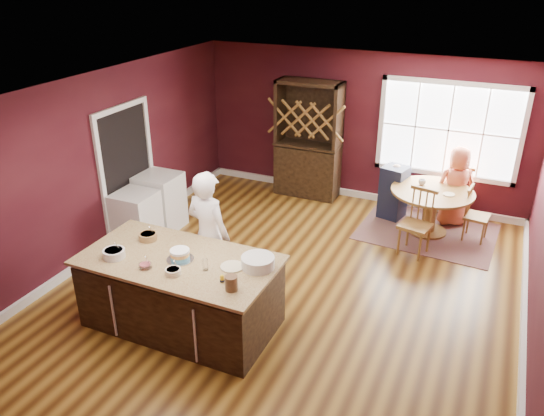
# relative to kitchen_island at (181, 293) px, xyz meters

# --- Properties ---
(room_shell) EXTENTS (7.00, 7.00, 7.00)m
(room_shell) POSITION_rel_kitchen_island_xyz_m (0.89, 1.15, 0.91)
(room_shell) COLOR olive
(room_shell) RESTS_ON ground
(window) EXTENTS (2.36, 0.10, 1.66)m
(window) POSITION_rel_kitchen_island_xyz_m (2.39, 4.62, 1.06)
(window) COLOR white
(window) RESTS_ON room_shell
(doorway) EXTENTS (0.08, 1.26, 2.13)m
(doorway) POSITION_rel_kitchen_island_xyz_m (-2.08, 1.75, 0.59)
(doorway) COLOR white
(doorway) RESTS_ON room_shell
(kitchen_island) EXTENTS (2.33, 1.22, 0.92)m
(kitchen_island) POSITION_rel_kitchen_island_xyz_m (0.00, 0.00, 0.00)
(kitchen_island) COLOR black
(kitchen_island) RESTS_ON ground
(dining_table) EXTENTS (1.31, 1.31, 0.75)m
(dining_table) POSITION_rel_kitchen_island_xyz_m (2.36, 3.71, 0.10)
(dining_table) COLOR brown
(dining_table) RESTS_ON ground
(baker) EXTENTS (0.70, 0.52, 1.76)m
(baker) POSITION_rel_kitchen_island_xyz_m (-0.01, 0.72, 0.44)
(baker) COLOR white
(baker) RESTS_ON ground
(layer_cake) EXTENTS (0.32, 0.32, 0.13)m
(layer_cake) POSITION_rel_kitchen_island_xyz_m (0.03, -0.01, 0.55)
(layer_cake) COLOR white
(layer_cake) RESTS_ON kitchen_island
(bowl_blue) EXTENTS (0.26, 0.26, 0.10)m
(bowl_blue) POSITION_rel_kitchen_island_xyz_m (-0.71, -0.28, 0.53)
(bowl_blue) COLOR silver
(bowl_blue) RESTS_ON kitchen_island
(bowl_yellow) EXTENTS (0.23, 0.23, 0.09)m
(bowl_yellow) POSITION_rel_kitchen_island_xyz_m (-0.60, 0.25, 0.52)
(bowl_yellow) COLOR #895D41
(bowl_yellow) RESTS_ON kitchen_island
(bowl_pink) EXTENTS (0.15, 0.15, 0.05)m
(bowl_pink) POSITION_rel_kitchen_island_xyz_m (-0.23, -0.32, 0.51)
(bowl_pink) COLOR white
(bowl_pink) RESTS_ON kitchen_island
(bowl_olive) EXTENTS (0.18, 0.18, 0.07)m
(bowl_olive) POSITION_rel_kitchen_island_xyz_m (0.13, -0.30, 0.51)
(bowl_olive) COLOR beige
(bowl_olive) RESTS_ON kitchen_island
(drinking_glass) EXTENTS (0.07, 0.07, 0.14)m
(drinking_glass) POSITION_rel_kitchen_island_xyz_m (0.42, -0.08, 0.55)
(drinking_glass) COLOR silver
(drinking_glass) RESTS_ON kitchen_island
(dinner_plate) EXTENTS (0.27, 0.27, 0.02)m
(dinner_plate) POSITION_rel_kitchen_island_xyz_m (0.67, 0.09, 0.49)
(dinner_plate) COLOR #F9E7CC
(dinner_plate) RESTS_ON kitchen_island
(white_tub) EXTENTS (0.38, 0.38, 0.13)m
(white_tub) POSITION_rel_kitchen_island_xyz_m (0.93, 0.22, 0.55)
(white_tub) COLOR white
(white_tub) RESTS_ON kitchen_island
(stoneware_crock) EXTENTS (0.14, 0.14, 0.16)m
(stoneware_crock) POSITION_rel_kitchen_island_xyz_m (0.87, -0.31, 0.56)
(stoneware_crock) COLOR brown
(stoneware_crock) RESTS_ON kitchen_island
(toy_figurine) EXTENTS (0.05, 0.05, 0.09)m
(toy_figurine) POSITION_rel_kitchen_island_xyz_m (0.71, -0.22, 0.53)
(toy_figurine) COLOR yellow
(toy_figurine) RESTS_ON kitchen_island
(rug) EXTENTS (2.23, 1.77, 0.01)m
(rug) POSITION_rel_kitchen_island_xyz_m (2.36, 3.71, -0.43)
(rug) COLOR brown
(rug) RESTS_ON ground
(chair_east) EXTENTS (0.41, 0.42, 0.90)m
(chair_east) POSITION_rel_kitchen_island_xyz_m (3.09, 3.75, 0.01)
(chair_east) COLOR brown
(chair_east) RESTS_ON ground
(chair_south) EXTENTS (0.52, 0.50, 1.04)m
(chair_south) POSITION_rel_kitchen_island_xyz_m (2.27, 2.90, 0.08)
(chair_south) COLOR brown
(chair_south) RESTS_ON ground
(chair_north) EXTENTS (0.45, 0.43, 1.00)m
(chair_north) POSITION_rel_kitchen_island_xyz_m (2.71, 4.51, 0.06)
(chair_north) COLOR brown
(chair_north) RESTS_ON ground
(seated_woman) EXTENTS (0.79, 0.67, 1.36)m
(seated_woman) POSITION_rel_kitchen_island_xyz_m (2.67, 4.20, 0.24)
(seated_woman) COLOR #D36341
(seated_woman) RESTS_ON ground
(high_chair) EXTENTS (0.47, 0.47, 0.97)m
(high_chair) POSITION_rel_kitchen_island_xyz_m (1.68, 4.05, 0.05)
(high_chair) COLOR black
(high_chair) RESTS_ON ground
(toddler) EXTENTS (0.18, 0.14, 0.26)m
(toddler) POSITION_rel_kitchen_island_xyz_m (1.61, 4.06, 0.37)
(toddler) COLOR #8CA5BF
(toddler) RESTS_ON high_chair
(table_plate) EXTENTS (0.19, 0.19, 0.01)m
(table_plate) POSITION_rel_kitchen_island_xyz_m (2.62, 3.64, 0.32)
(table_plate) COLOR beige
(table_plate) RESTS_ON dining_table
(table_cup) EXTENTS (0.13, 0.13, 0.09)m
(table_cup) POSITION_rel_kitchen_island_xyz_m (2.16, 3.88, 0.36)
(table_cup) COLOR silver
(table_cup) RESTS_ON dining_table
(hutch) EXTENTS (1.18, 0.49, 2.17)m
(hutch) POSITION_rel_kitchen_island_xyz_m (-0.02, 4.37, 0.65)
(hutch) COLOR #381B0D
(hutch) RESTS_ON ground
(washer) EXTENTS (0.60, 0.58, 0.87)m
(washer) POSITION_rel_kitchen_island_xyz_m (-1.75, 1.43, -0.00)
(washer) COLOR silver
(washer) RESTS_ON ground
(dryer) EXTENTS (0.65, 0.63, 0.94)m
(dryer) POSITION_rel_kitchen_island_xyz_m (-1.75, 2.07, 0.03)
(dryer) COLOR white
(dryer) RESTS_ON ground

